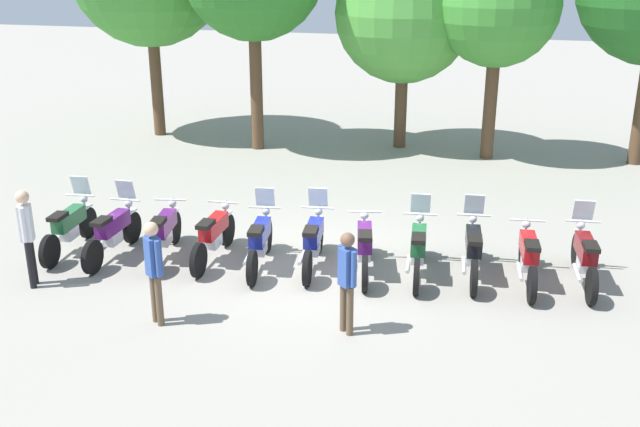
% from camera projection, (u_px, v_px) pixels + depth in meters
% --- Properties ---
extents(ground_plane, '(80.00, 80.00, 0.00)m').
position_uv_depth(ground_plane, '(313.00, 268.00, 13.58)').
color(ground_plane, gray).
extents(motorcycle_0, '(0.62, 2.19, 1.37)m').
position_uv_depth(motorcycle_0, '(69.00, 226.00, 14.18)').
color(motorcycle_0, black).
rests_on(motorcycle_0, ground_plane).
extents(motorcycle_1, '(0.62, 2.19, 1.37)m').
position_uv_depth(motorcycle_1, '(113.00, 231.00, 13.92)').
color(motorcycle_1, black).
rests_on(motorcycle_1, ground_plane).
extents(motorcycle_2, '(0.68, 2.17, 0.99)m').
position_uv_depth(motorcycle_2, '(164.00, 232.00, 13.90)').
color(motorcycle_2, black).
rests_on(motorcycle_2, ground_plane).
extents(motorcycle_3, '(0.62, 2.19, 0.99)m').
position_uv_depth(motorcycle_3, '(214.00, 235.00, 13.78)').
color(motorcycle_3, black).
rests_on(motorcycle_3, ground_plane).
extents(motorcycle_4, '(0.62, 2.18, 1.37)m').
position_uv_depth(motorcycle_4, '(260.00, 240.00, 13.48)').
color(motorcycle_4, black).
rests_on(motorcycle_4, ground_plane).
extents(motorcycle_5, '(0.62, 2.18, 1.37)m').
position_uv_depth(motorcycle_5, '(314.00, 241.00, 13.47)').
color(motorcycle_5, black).
rests_on(motorcycle_5, ground_plane).
extents(motorcycle_6, '(0.71, 2.16, 0.99)m').
position_uv_depth(motorcycle_6, '(364.00, 246.00, 13.25)').
color(motorcycle_6, black).
rests_on(motorcycle_6, ground_plane).
extents(motorcycle_7, '(0.62, 2.19, 1.37)m').
position_uv_depth(motorcycle_7, '(418.00, 248.00, 13.13)').
color(motorcycle_7, black).
rests_on(motorcycle_7, ground_plane).
extents(motorcycle_8, '(0.62, 2.19, 1.37)m').
position_uv_depth(motorcycle_8, '(473.00, 249.00, 13.08)').
color(motorcycle_8, black).
rests_on(motorcycle_8, ground_plane).
extents(motorcycle_9, '(0.62, 2.19, 0.99)m').
position_uv_depth(motorcycle_9, '(528.00, 256.00, 12.81)').
color(motorcycle_9, black).
rests_on(motorcycle_9, ground_plane).
extents(motorcycle_10, '(0.62, 2.19, 1.37)m').
position_uv_depth(motorcycle_10, '(585.00, 256.00, 12.77)').
color(motorcycle_10, black).
rests_on(motorcycle_10, ground_plane).
extents(person_0, '(0.35, 0.32, 1.66)m').
position_uv_depth(person_0, '(347.00, 276.00, 10.95)').
color(person_0, brown).
rests_on(person_0, ground_plane).
extents(person_1, '(0.31, 0.40, 1.77)m').
position_uv_depth(person_1, '(27.00, 230.00, 12.50)').
color(person_1, black).
rests_on(person_1, ground_plane).
extents(person_2, '(0.37, 0.32, 1.71)m').
position_uv_depth(person_2, '(154.00, 265.00, 11.22)').
color(person_2, brown).
rests_on(person_2, ground_plane).
extents(tree_2, '(3.96, 3.96, 5.89)m').
position_uv_depth(tree_2, '(404.00, 14.00, 20.69)').
color(tree_2, brown).
rests_on(tree_2, ground_plane).
extents(tree_3, '(3.33, 3.33, 5.89)m').
position_uv_depth(tree_3, '(498.00, 6.00, 19.41)').
color(tree_3, brown).
rests_on(tree_3, ground_plane).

